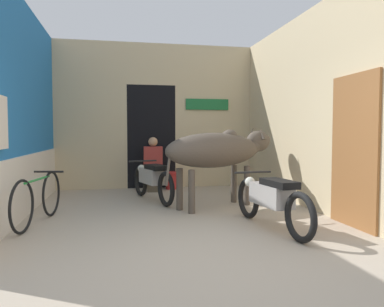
{
  "coord_description": "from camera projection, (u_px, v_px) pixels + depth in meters",
  "views": [
    {
      "loc": [
        -0.86,
        -3.62,
        1.28
      ],
      "look_at": [
        0.3,
        2.3,
        0.95
      ],
      "focal_mm": 35.0,
      "sensor_mm": 36.0,
      "label": 1
    }
  ],
  "objects": [
    {
      "name": "plastic_stool",
      "position": [
        171.0,
        180.0,
        8.56
      ],
      "size": [
        0.36,
        0.36,
        0.39
      ],
      "color": "red",
      "rests_on": "ground_plane"
    },
    {
      "name": "bicycle",
      "position": [
        38.0,
        199.0,
        5.26
      ],
      "size": [
        0.47,
        1.71,
        0.71
      ],
      "color": "black",
      "rests_on": "ground_plane"
    },
    {
      "name": "cow",
      "position": [
        220.0,
        150.0,
        6.47
      ],
      "size": [
        2.29,
        1.4,
        1.41
      ],
      "color": "#4C4238",
      "rests_on": "ground_plane"
    },
    {
      "name": "wall_right_with_door",
      "position": [
        305.0,
        112.0,
        6.6
      ],
      "size": [
        0.22,
        5.11,
        3.36
      ],
      "color": "#C6B289",
      "rests_on": "ground_plane"
    },
    {
      "name": "shopkeeper_seated",
      "position": [
        153.0,
        163.0,
        8.23
      ],
      "size": [
        0.41,
        0.33,
        1.19
      ],
      "color": "brown",
      "rests_on": "ground_plane"
    },
    {
      "name": "ground_plane",
      "position": [
        207.0,
        260.0,
        3.78
      ],
      "size": [
        30.0,
        30.0,
        0.0
      ],
      "primitive_type": "plane",
      "color": "tan"
    },
    {
      "name": "wall_left_shopfront",
      "position": [
        18.0,
        111.0,
        5.73
      ],
      "size": [
        0.25,
        5.11,
        3.36
      ],
      "color": "#236BAD",
      "rests_on": "ground_plane"
    },
    {
      "name": "motorcycle_far",
      "position": [
        152.0,
        179.0,
        7.06
      ],
      "size": [
        0.74,
        1.84,
        0.74
      ],
      "color": "black",
      "rests_on": "ground_plane"
    },
    {
      "name": "wall_back_with_doorway",
      "position": [
        153.0,
        125.0,
        8.97
      ],
      "size": [
        4.57,
        0.93,
        3.36
      ],
      "color": "#C6B289",
      "rests_on": "ground_plane"
    },
    {
      "name": "motorcycle_near",
      "position": [
        271.0,
        198.0,
        4.98
      ],
      "size": [
        0.58,
        1.93,
        0.73
      ],
      "color": "black",
      "rests_on": "ground_plane"
    }
  ]
}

